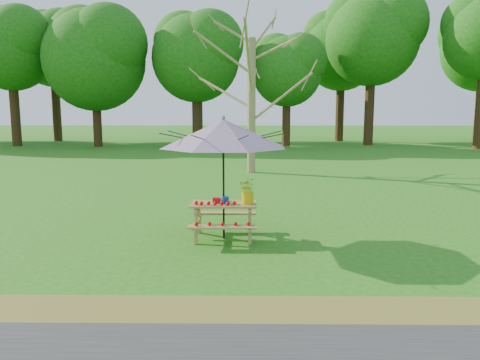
{
  "coord_description": "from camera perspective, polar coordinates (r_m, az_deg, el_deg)",
  "views": [
    {
      "loc": [
        3.57,
        -7.91,
        2.38
      ],
      "look_at": [
        3.46,
        0.5,
        1.1
      ],
      "focal_mm": 35.0,
      "sensor_mm": 36.0,
      "label": 1
    }
  ],
  "objects": [
    {
      "name": "ground",
      "position": [
        9.0,
        -22.88,
        -7.38
      ],
      "size": [
        120.0,
        120.0,
        0.0
      ],
      "primitive_type": "plane",
      "color": "#246D14",
      "rests_on": "ground"
    },
    {
      "name": "treeline",
      "position": [
        30.64,
        -6.33,
        19.19
      ],
      "size": [
        60.0,
        12.0,
        16.0
      ],
      "primitive_type": null,
      "color": "#16550E",
      "rests_on": "ground"
    },
    {
      "name": "picnic_table",
      "position": [
        8.67,
        -1.99,
        -5.06
      ],
      "size": [
        1.2,
        1.32,
        0.67
      ],
      "color": "#9D7D47",
      "rests_on": "ground"
    },
    {
      "name": "patio_umbrella",
      "position": [
        8.43,
        -2.05,
        5.72
      ],
      "size": [
        3.08,
        3.08,
        2.27
      ],
      "color": "black",
      "rests_on": "ground"
    },
    {
      "name": "produce_bins",
      "position": [
        8.61,
        -2.25,
        -2.45
      ],
      "size": [
        0.3,
        0.34,
        0.13
      ],
      "color": "red",
      "rests_on": "picnic_table"
    },
    {
      "name": "tomatoes_row",
      "position": [
        8.42,
        -3.08,
        -2.84
      ],
      "size": [
        0.77,
        0.13,
        0.07
      ],
      "primitive_type": null,
      "color": "red",
      "rests_on": "picnic_table"
    },
    {
      "name": "flower_bucket",
      "position": [
        8.5,
        0.95,
        -1.19
      ],
      "size": [
        0.3,
        0.26,
        0.48
      ],
      "color": "#D5BC0B",
      "rests_on": "picnic_table"
    }
  ]
}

